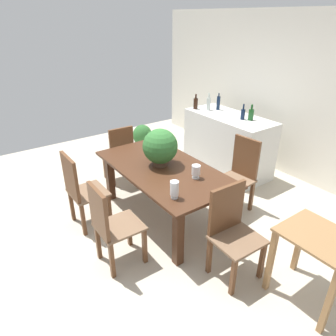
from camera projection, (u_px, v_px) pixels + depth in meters
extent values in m
plane|color=#BCB29E|center=(158.00, 218.00, 4.20)|extent=(7.04, 7.04, 0.00)
cube|color=silver|center=(291.00, 97.00, 4.97)|extent=(6.40, 0.10, 2.60)
cube|color=#422616|center=(163.00, 168.00, 3.92)|extent=(1.92, 1.02, 0.03)
cube|color=#422616|center=(110.00, 177.00, 4.50)|extent=(0.10, 0.10, 0.71)
cube|color=#422616|center=(178.00, 237.00, 3.28)|extent=(0.10, 0.10, 0.71)
cube|color=#422616|center=(154.00, 164.00, 4.89)|extent=(0.10, 0.10, 0.71)
cube|color=#422616|center=(229.00, 213.00, 3.68)|extent=(0.10, 0.10, 0.71)
cube|color=brown|center=(233.00, 277.00, 2.95)|extent=(0.05, 0.05, 0.45)
cube|color=brown|center=(262.00, 260.00, 3.15)|extent=(0.05, 0.05, 0.45)
cube|color=brown|center=(209.00, 255.00, 3.22)|extent=(0.05, 0.05, 0.45)
cube|color=brown|center=(237.00, 241.00, 3.42)|extent=(0.05, 0.05, 0.45)
cube|color=brown|center=(238.00, 240.00, 3.08)|extent=(0.45, 0.49, 0.03)
cube|color=brown|center=(227.00, 208.00, 3.10)|extent=(0.06, 0.44, 0.52)
cube|color=brown|center=(110.00, 210.00, 3.96)|extent=(0.04, 0.04, 0.45)
cube|color=brown|center=(97.00, 197.00, 4.25)|extent=(0.04, 0.04, 0.45)
cube|color=brown|center=(83.00, 220.00, 3.77)|extent=(0.04, 0.04, 0.45)
cube|color=brown|center=(72.00, 205.00, 4.06)|extent=(0.04, 0.04, 0.45)
cube|color=brown|center=(88.00, 192.00, 3.91)|extent=(0.47, 0.43, 0.03)
cube|color=brown|center=(70.00, 177.00, 3.68)|extent=(0.43, 0.04, 0.54)
cube|color=brown|center=(145.00, 246.00, 3.35)|extent=(0.04, 0.04, 0.45)
cube|color=brown|center=(129.00, 229.00, 3.61)|extent=(0.04, 0.04, 0.45)
cube|color=brown|center=(112.00, 260.00, 3.15)|extent=(0.04, 0.04, 0.45)
cube|color=brown|center=(98.00, 242.00, 3.41)|extent=(0.04, 0.04, 0.45)
cube|color=brown|center=(120.00, 226.00, 3.27)|extent=(0.43, 0.47, 0.03)
cube|color=brown|center=(98.00, 212.00, 3.04)|extent=(0.39, 0.04, 0.52)
cube|color=brown|center=(124.00, 161.00, 5.32)|extent=(0.05, 0.05, 0.45)
cube|color=brown|center=(105.00, 166.00, 5.14)|extent=(0.05, 0.05, 0.45)
cube|color=brown|center=(133.00, 168.00, 5.07)|extent=(0.05, 0.05, 0.45)
cube|color=brown|center=(113.00, 173.00, 4.89)|extent=(0.05, 0.05, 0.45)
cube|color=brown|center=(118.00, 153.00, 5.00)|extent=(0.42, 0.45, 0.03)
cube|color=brown|center=(122.00, 143.00, 4.75)|extent=(0.05, 0.40, 0.48)
cube|color=brown|center=(213.00, 195.00, 4.29)|extent=(0.05, 0.05, 0.45)
cube|color=brown|center=(233.00, 207.00, 4.04)|extent=(0.05, 0.05, 0.45)
cube|color=brown|center=(231.00, 186.00, 4.52)|extent=(0.05, 0.05, 0.45)
cube|color=brown|center=(251.00, 196.00, 4.27)|extent=(0.05, 0.05, 0.45)
cube|color=brown|center=(234.00, 181.00, 4.17)|extent=(0.47, 0.51, 0.03)
cube|color=brown|center=(246.00, 157.00, 4.17)|extent=(0.40, 0.07, 0.56)
cylinder|color=#4C3828|center=(160.00, 162.00, 3.95)|extent=(0.20, 0.20, 0.09)
sphere|color=#2D662D|center=(160.00, 146.00, 3.86)|extent=(0.45, 0.45, 0.45)
sphere|color=silver|center=(170.00, 135.00, 3.96)|extent=(0.06, 0.06, 0.06)
sphere|color=silver|center=(151.00, 145.00, 3.73)|extent=(0.05, 0.05, 0.05)
sphere|color=silver|center=(171.00, 143.00, 3.91)|extent=(0.04, 0.04, 0.04)
sphere|color=silver|center=(164.00, 148.00, 3.99)|extent=(0.04, 0.04, 0.04)
sphere|color=silver|center=(162.00, 146.00, 3.72)|extent=(0.04, 0.04, 0.04)
cylinder|color=silver|center=(196.00, 177.00, 3.65)|extent=(0.09, 0.09, 0.01)
cylinder|color=silver|center=(196.00, 176.00, 3.64)|extent=(0.02, 0.02, 0.04)
cylinder|color=silver|center=(196.00, 170.00, 3.61)|extent=(0.10, 0.10, 0.12)
cylinder|color=silver|center=(174.00, 197.00, 3.25)|extent=(0.07, 0.07, 0.01)
cylinder|color=silver|center=(174.00, 196.00, 3.24)|extent=(0.02, 0.02, 0.03)
cylinder|color=silver|center=(174.00, 188.00, 3.20)|extent=(0.09, 0.09, 0.16)
cylinder|color=silver|center=(148.00, 148.00, 4.46)|extent=(0.06, 0.06, 0.00)
cylinder|color=silver|center=(148.00, 146.00, 4.44)|extent=(0.01, 0.01, 0.08)
cone|color=silver|center=(148.00, 141.00, 4.41)|extent=(0.07, 0.07, 0.06)
cube|color=silver|center=(227.00, 143.00, 5.32)|extent=(1.55, 0.70, 0.99)
cylinder|color=#0F1E38|center=(243.00, 114.00, 4.89)|extent=(0.07, 0.07, 0.16)
cylinder|color=#0F1E38|center=(244.00, 107.00, 4.83)|extent=(0.03, 0.03, 0.09)
cylinder|color=#B2BFB7|center=(209.00, 104.00, 5.36)|extent=(0.07, 0.07, 0.21)
cylinder|color=#B2BFB7|center=(209.00, 96.00, 5.30)|extent=(0.03, 0.03, 0.08)
cylinder|color=#0F1E38|center=(218.00, 103.00, 5.38)|extent=(0.06, 0.06, 0.23)
cylinder|color=#0F1E38|center=(219.00, 95.00, 5.31)|extent=(0.02, 0.02, 0.05)
cylinder|color=#194C1E|center=(251.00, 115.00, 4.85)|extent=(0.08, 0.08, 0.17)
cylinder|color=#194C1E|center=(252.00, 107.00, 4.80)|extent=(0.03, 0.03, 0.08)
cylinder|color=black|center=(196.00, 104.00, 5.43)|extent=(0.08, 0.08, 0.19)
cylinder|color=black|center=(196.00, 96.00, 5.37)|extent=(0.03, 0.03, 0.07)
cube|color=olive|center=(321.00, 237.00, 2.70)|extent=(0.67, 0.55, 0.02)
cube|color=olive|center=(270.00, 261.00, 2.96)|extent=(0.05, 0.05, 0.72)
cube|color=olive|center=(329.00, 302.00, 2.53)|extent=(0.05, 0.05, 0.72)
cube|color=olive|center=(299.00, 242.00, 3.20)|extent=(0.05, 0.05, 0.72)
cylinder|color=#9E9384|center=(143.00, 147.00, 6.22)|extent=(0.27, 0.27, 0.19)
ellipsoid|color=#2D662D|center=(142.00, 135.00, 6.11)|extent=(0.38, 0.38, 0.42)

